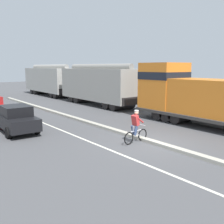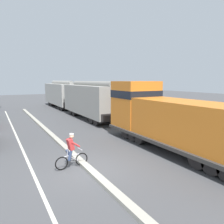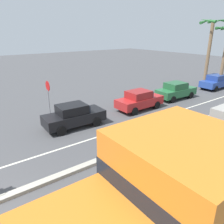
% 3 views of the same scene
% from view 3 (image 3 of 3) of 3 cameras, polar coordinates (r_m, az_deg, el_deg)
% --- Properties ---
extents(median_curb, '(0.36, 36.00, 0.16)m').
position_cam_3_polar(median_curb, '(11.57, -1.90, -11.97)').
color(median_curb, '#B2AD9E').
rests_on(median_curb, ground).
extents(lane_stripe, '(0.14, 36.00, 0.01)m').
position_cam_3_polar(lane_stripe, '(13.39, -7.79, -7.73)').
color(lane_stripe, silver).
rests_on(lane_stripe, ground).
extents(parked_car_black, '(1.95, 4.26, 1.62)m').
position_cam_3_polar(parked_car_black, '(15.23, -9.92, -0.94)').
color(parked_car_black, black).
rests_on(parked_car_black, ground).
extents(parked_car_red, '(1.87, 4.22, 1.62)m').
position_cam_3_polar(parked_car_red, '(18.62, 7.16, 3.14)').
color(parked_car_red, red).
rests_on(parked_car_red, ground).
extents(parked_car_green, '(1.97, 4.27, 1.62)m').
position_cam_3_polar(parked_car_green, '(22.42, 16.36, 5.41)').
color(parked_car_green, '#286B3D').
rests_on(parked_car_green, ground).
extents(parked_car_blue, '(1.84, 4.20, 1.62)m').
position_cam_3_polar(parked_car_blue, '(28.15, 25.48, 7.17)').
color(parked_car_blue, '#28479E').
rests_on(parked_car_blue, ground).
extents(stop_sign, '(0.76, 0.08, 2.88)m').
position_cam_3_polar(stop_sign, '(16.90, -16.33, 4.96)').
color(stop_sign, gray).
rests_on(stop_sign, ground).
extents(palm_tree_near, '(2.24, 2.32, 7.69)m').
position_cam_3_polar(palm_tree_near, '(27.18, 24.27, 16.49)').
color(palm_tree_near, '#846647').
rests_on(palm_tree_near, ground).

